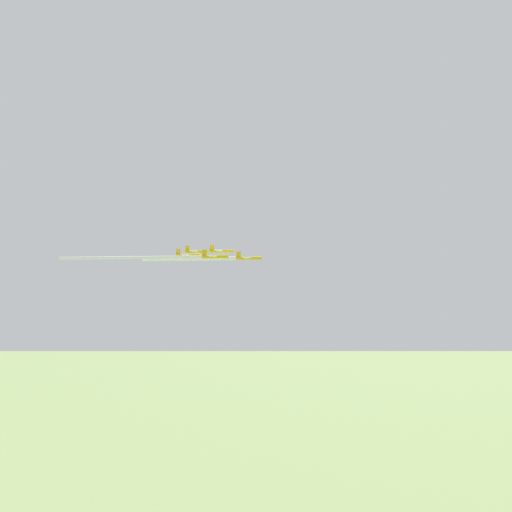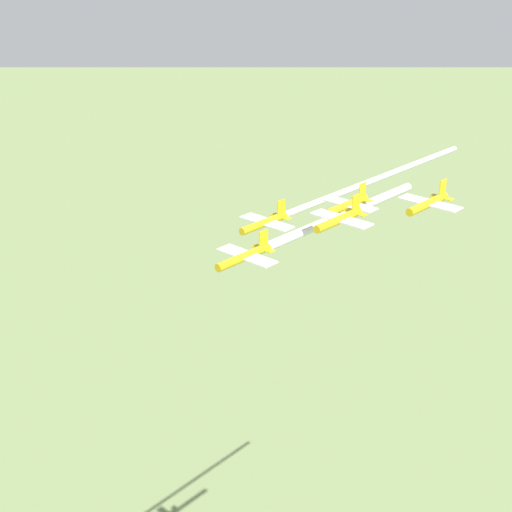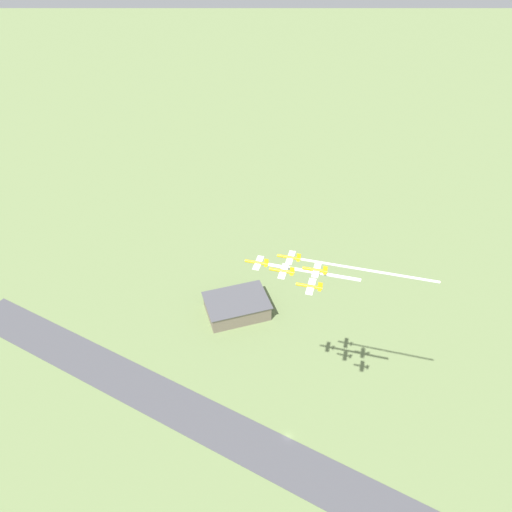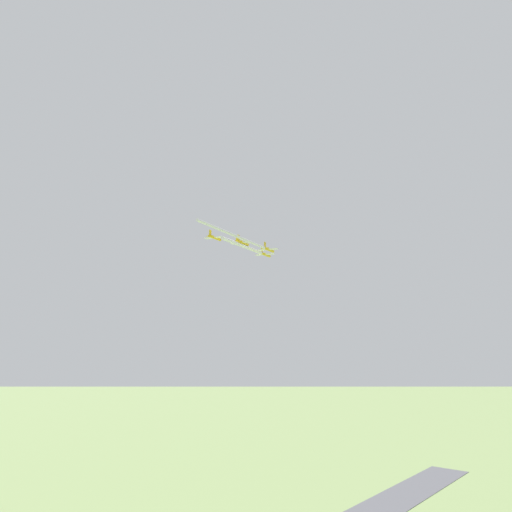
{
  "view_description": "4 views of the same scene",
  "coord_description": "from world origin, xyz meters",
  "px_view_note": "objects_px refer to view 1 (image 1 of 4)",
  "views": [
    {
      "loc": [
        43.21,
        118.39,
        104.16
      ],
      "look_at": [
        -20.09,
        -0.95,
        122.23
      ],
      "focal_mm": 28.0,
      "sensor_mm": 36.0,
      "label": 1
    },
    {
      "loc": [
        -93.67,
        -15.52,
        155.22
      ],
      "look_at": [
        -14.51,
        -1.44,
        120.28
      ],
      "focal_mm": 50.0,
      "sensor_mm": 36.0,
      "label": 2
    },
    {
      "loc": [
        -58.91,
        -131.39,
        233.76
      ],
      "look_at": [
        -17.13,
        0.62,
        123.42
      ],
      "focal_mm": 35.0,
      "sensor_mm": 36.0,
      "label": 3
    },
    {
      "loc": [
        184.72,
        -29.74,
        84.65
      ],
      "look_at": [
        -19.83,
        -4.03,
        121.01
      ],
      "focal_mm": 35.0,
      "sensor_mm": 36.0,
      "label": 4
    }
  ],
  "objects_px": {
    "jet_1": "(221,251)",
    "jet_3": "(196,252)",
    "jet_2": "(214,257)",
    "jet_4": "(187,255)",
    "jet_0": "(248,258)"
  },
  "relations": [
    {
      "from": "jet_1",
      "to": "jet_3",
      "type": "distance_m",
      "value": 12.13
    },
    {
      "from": "jet_2",
      "to": "jet_4",
      "type": "distance_m",
      "value": 12.17
    },
    {
      "from": "jet_0",
      "to": "jet_2",
      "type": "distance_m",
      "value": 12.1
    },
    {
      "from": "jet_0",
      "to": "jet_4",
      "type": "distance_m",
      "value": 20.89
    },
    {
      "from": "jet_2",
      "to": "jet_3",
      "type": "distance_m",
      "value": 21.61
    },
    {
      "from": "jet_0",
      "to": "jet_3",
      "type": "xyz_separation_m",
      "value": [
        10.98,
        -21.57,
        4.25
      ]
    },
    {
      "from": "jet_3",
      "to": "jet_0",
      "type": "bearing_deg",
      "value": 59.53
    },
    {
      "from": "jet_1",
      "to": "jet_3",
      "type": "relative_size",
      "value": 1.0
    },
    {
      "from": "jet_0",
      "to": "jet_2",
      "type": "bearing_deg",
      "value": -59.53
    },
    {
      "from": "jet_2",
      "to": "jet_4",
      "type": "xyz_separation_m",
      "value": [
        5.49,
        -10.78,
        1.34
      ]
    },
    {
      "from": "jet_1",
      "to": "jet_3",
      "type": "height_order",
      "value": "jet_3"
    },
    {
      "from": "jet_0",
      "to": "jet_1",
      "type": "height_order",
      "value": "jet_1"
    },
    {
      "from": "jet_2",
      "to": "jet_4",
      "type": "height_order",
      "value": "jet_4"
    },
    {
      "from": "jet_2",
      "to": "jet_4",
      "type": "relative_size",
      "value": 1.0
    },
    {
      "from": "jet_1",
      "to": "jet_4",
      "type": "distance_m",
      "value": 12.3
    }
  ]
}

